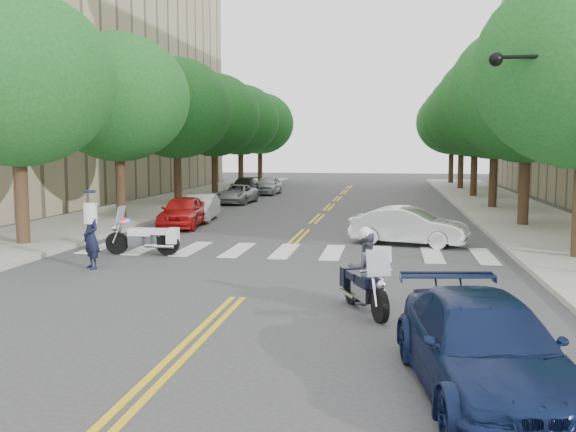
% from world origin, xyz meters
% --- Properties ---
extents(ground, '(140.00, 140.00, 0.00)m').
position_xyz_m(ground, '(0.00, 0.00, 0.00)').
color(ground, '#38383A').
rests_on(ground, ground).
extents(sidewalk_left, '(5.00, 60.00, 0.15)m').
position_xyz_m(sidewalk_left, '(-9.50, 22.00, 0.07)').
color(sidewalk_left, '#9E9991').
rests_on(sidewalk_left, ground).
extents(sidewalk_right, '(5.00, 60.00, 0.15)m').
position_xyz_m(sidewalk_right, '(9.50, 22.00, 0.07)').
color(sidewalk_right, '#9E9991').
rests_on(sidewalk_right, ground).
extents(tree_l_0, '(6.40, 6.40, 8.45)m').
position_xyz_m(tree_l_0, '(-8.80, 6.00, 5.55)').
color(tree_l_0, '#382316').
rests_on(tree_l_0, ground).
extents(tree_l_1, '(6.40, 6.40, 8.45)m').
position_xyz_m(tree_l_1, '(-8.80, 14.00, 5.55)').
color(tree_l_1, '#382316').
rests_on(tree_l_1, ground).
extents(tree_l_2, '(6.40, 6.40, 8.45)m').
position_xyz_m(tree_l_2, '(-8.80, 22.00, 5.55)').
color(tree_l_2, '#382316').
rests_on(tree_l_2, ground).
extents(tree_l_3, '(6.40, 6.40, 8.45)m').
position_xyz_m(tree_l_3, '(-8.80, 30.00, 5.55)').
color(tree_l_3, '#382316').
rests_on(tree_l_3, ground).
extents(tree_l_4, '(6.40, 6.40, 8.45)m').
position_xyz_m(tree_l_4, '(-8.80, 38.00, 5.55)').
color(tree_l_4, '#382316').
rests_on(tree_l_4, ground).
extents(tree_l_5, '(6.40, 6.40, 8.45)m').
position_xyz_m(tree_l_5, '(-8.80, 46.00, 5.55)').
color(tree_l_5, '#382316').
rests_on(tree_l_5, ground).
extents(tree_r_1, '(6.40, 6.40, 8.45)m').
position_xyz_m(tree_r_1, '(8.80, 14.00, 5.55)').
color(tree_r_1, '#382316').
rests_on(tree_r_1, ground).
extents(tree_r_2, '(6.40, 6.40, 8.45)m').
position_xyz_m(tree_r_2, '(8.80, 22.00, 5.55)').
color(tree_r_2, '#382316').
rests_on(tree_r_2, ground).
extents(tree_r_3, '(6.40, 6.40, 8.45)m').
position_xyz_m(tree_r_3, '(8.80, 30.00, 5.55)').
color(tree_r_3, '#382316').
rests_on(tree_r_3, ground).
extents(tree_r_4, '(6.40, 6.40, 8.45)m').
position_xyz_m(tree_r_4, '(8.80, 38.00, 5.55)').
color(tree_r_4, '#382316').
rests_on(tree_r_4, ground).
extents(tree_r_5, '(6.40, 6.40, 8.45)m').
position_xyz_m(tree_r_5, '(8.80, 46.00, 5.55)').
color(tree_r_5, '#382316').
rests_on(tree_r_5, ground).
extents(traffic_signal_pole, '(2.82, 0.42, 6.00)m').
position_xyz_m(traffic_signal_pole, '(7.72, 3.50, 3.72)').
color(traffic_signal_pole, black).
rests_on(traffic_signal_pole, ground).
extents(motorcycle_police, '(1.09, 2.06, 1.75)m').
position_xyz_m(motorcycle_police, '(2.82, -0.77, 0.78)').
color(motorcycle_police, black).
rests_on(motorcycle_police, ground).
extents(motorcycle_parked, '(2.36, 0.53, 1.52)m').
position_xyz_m(motorcycle_parked, '(-4.06, 5.16, 0.53)').
color(motorcycle_parked, black).
rests_on(motorcycle_parked, ground).
extents(officer_standing, '(0.76, 0.73, 1.75)m').
position_xyz_m(officer_standing, '(-4.78, 2.75, 0.87)').
color(officer_standing, black).
rests_on(officer_standing, ground).
extents(convertible, '(4.17, 2.37, 1.30)m').
position_xyz_m(convertible, '(3.97, 8.50, 0.65)').
color(convertible, silver).
rests_on(convertible, ground).
extents(sedan_blue, '(2.49, 4.75, 1.32)m').
position_xyz_m(sedan_blue, '(4.58, -4.99, 0.66)').
color(sedan_blue, '#101D43').
rests_on(sedan_blue, ground).
extents(parked_car_a, '(1.91, 4.02, 1.33)m').
position_xyz_m(parked_car_a, '(-5.20, 11.96, 0.66)').
color(parked_car_a, red).
rests_on(parked_car_a, ground).
extents(parked_car_b, '(1.60, 3.69, 1.18)m').
position_xyz_m(parked_car_b, '(-5.20, 14.50, 0.59)').
color(parked_car_b, silver).
rests_on(parked_car_b, ground).
extents(parked_car_c, '(2.10, 4.14, 1.12)m').
position_xyz_m(parked_car_c, '(-5.69, 23.50, 0.56)').
color(parked_car_c, gray).
rests_on(parked_car_c, ground).
extents(parked_car_d, '(2.19, 4.55, 1.28)m').
position_xyz_m(parked_car_d, '(-6.30, 28.50, 0.64)').
color(parked_car_d, black).
rests_on(parked_car_d, ground).
extents(parked_car_e, '(1.67, 3.88, 1.30)m').
position_xyz_m(parked_car_e, '(-5.20, 31.05, 0.65)').
color(parked_car_e, '#AAABB0').
rests_on(parked_car_e, ground).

